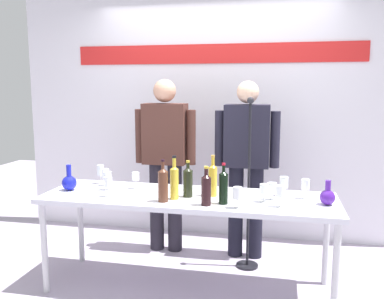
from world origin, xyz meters
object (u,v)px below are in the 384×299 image
wine_bottle_3 (188,181)px  wine_bottle_5 (223,186)px  wine_bottle_2 (206,188)px  wine_glass_left_1 (107,177)px  wine_bottle_4 (174,181)px  wine_glass_right_0 (238,193)px  decanter_blue_right (327,196)px  wine_bottle_1 (213,179)px  wine_glass_right_3 (284,183)px  display_table (188,203)px  wine_glass_right_1 (264,189)px  wine_glass_right_5 (272,187)px  microphone_stand (248,212)px  decanter_blue_left (69,182)px  wine_bottle_0 (163,184)px  wine_glass_left_4 (108,183)px  presenter_right (246,158)px  wine_glass_left_3 (106,174)px  wine_glass_left_2 (100,171)px  wine_glass_left_0 (136,177)px  wine_glass_right_4 (306,185)px  wine_glass_right_2 (280,191)px  presenter_left (165,154)px

wine_bottle_3 → wine_bottle_5: 0.33m
wine_bottle_2 → wine_glass_left_1: 0.92m
wine_bottle_4 → wine_glass_right_0: 0.52m
decanter_blue_right → wine_bottle_5: (-0.75, -0.13, 0.07)m
decanter_blue_right → wine_bottle_1: size_ratio=0.56×
wine_bottle_2 → wine_glass_right_3: wine_bottle_2 is taller
display_table → wine_glass_right_1: (0.59, -0.06, 0.16)m
decanter_blue_right → wine_glass_right_5: bearing=171.7°
wine_bottle_2 → microphone_stand: size_ratio=0.19×
decanter_blue_left → wine_bottle_0: (0.86, -0.17, 0.07)m
microphone_stand → wine_glass_left_4: bearing=-147.7°
wine_bottle_1 → wine_bottle_2: size_ratio=1.13×
wine_bottle_0 → wine_bottle_3: bearing=48.5°
wine_bottle_4 → wine_bottle_5: (0.38, -0.05, -0.01)m
presenter_right → wine_glass_right_0: size_ratio=10.90×
wine_glass_left_3 → display_table: bearing=-12.5°
wine_glass_left_4 → wine_glass_right_3: size_ratio=1.01×
wine_bottle_3 → wine_glass_left_2: wine_bottle_3 is taller
wine_bottle_1 → wine_bottle_5: size_ratio=1.07×
wine_glass_right_5 → wine_glass_left_3: bearing=174.1°
wine_bottle_3 → wine_glass_left_0: wine_bottle_3 is taller
decanter_blue_left → wine_glass_right_4: (1.91, 0.15, 0.04)m
wine_bottle_2 → wine_glass_right_5: (0.46, 0.25, -0.03)m
wine_glass_left_2 → wine_glass_right_2: 1.61m
decanter_blue_left → wine_bottle_1: (1.20, 0.07, 0.07)m
wine_bottle_2 → presenter_right: bearing=77.9°
wine_bottle_0 → microphone_stand: size_ratio=0.21×
presenter_left → wine_bottle_5: bearing=-52.5°
wine_bottle_0 → wine_glass_right_2: bearing=2.8°
wine_bottle_4 → wine_glass_left_2: wine_bottle_4 is taller
decanter_blue_left → wine_glass_right_5: bearing=2.0°
presenter_right → wine_glass_right_1: presenter_right is taller
wine_glass_left_1 → wine_glass_left_2: 0.26m
display_table → wine_glass_left_3: (-0.77, 0.17, 0.17)m
wine_glass_left_4 → wine_glass_right_2: size_ratio=0.99×
wine_glass_left_2 → wine_glass_left_4: wine_glass_left_2 is taller
wine_bottle_2 → wine_glass_left_3: wine_bottle_2 is taller
microphone_stand → wine_bottle_0: bearing=-129.7°
presenter_right → wine_glass_right_5: (0.25, -0.72, -0.09)m
wine_bottle_0 → wine_glass_right_3: size_ratio=2.09×
presenter_left → wine_glass_right_4: 1.45m
wine_bottle_3 → wine_bottle_4: wine_bottle_4 is taller
presenter_right → wine_glass_left_3: size_ratio=11.25×
wine_bottle_4 → wine_glass_left_0: (-0.40, 0.25, -0.04)m
wine_bottle_3 → wine_glass_right_4: (0.90, 0.14, -0.02)m
wine_glass_right_0 → wine_glass_left_0: bearing=156.5°
wine_bottle_2 → wine_glass_right_1: wine_bottle_2 is taller
wine_bottle_5 → wine_glass_right_5: wine_bottle_5 is taller
wine_bottle_2 → wine_glass_right_4: wine_bottle_2 is taller
display_table → wine_bottle_1: (0.19, 0.03, 0.20)m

